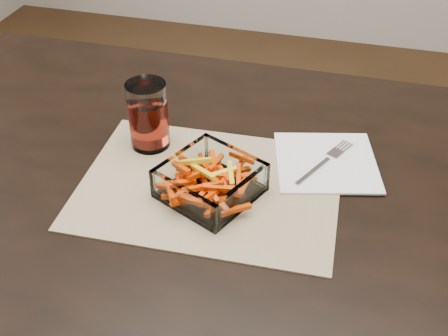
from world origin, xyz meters
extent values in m
cube|color=black|center=(0.00, 0.00, 0.73)|extent=(1.60, 0.90, 0.03)
cylinder|color=black|center=(-0.72, 0.37, 0.36)|extent=(0.06, 0.06, 0.72)
cube|color=tan|center=(-0.10, -0.02, 0.75)|extent=(0.46, 0.35, 0.00)
cube|color=white|center=(-0.09, -0.04, 0.76)|extent=(0.19, 0.19, 0.01)
cube|color=white|center=(-0.06, 0.02, 0.78)|extent=(0.14, 0.07, 0.06)
cube|color=white|center=(-0.12, -0.10, 0.78)|extent=(0.14, 0.07, 0.06)
cube|color=white|center=(-0.15, -0.01, 0.78)|extent=(0.07, 0.14, 0.06)
cube|color=white|center=(-0.03, -0.07, 0.78)|extent=(0.07, 0.14, 0.06)
cylinder|color=white|center=(-0.24, 0.07, 0.82)|extent=(0.07, 0.07, 0.13)
cylinder|color=#B02619|center=(-0.24, 0.07, 0.80)|extent=(0.06, 0.06, 0.09)
cube|color=white|center=(0.09, 0.10, 0.76)|extent=(0.22, 0.22, 0.00)
cube|color=silver|center=(0.07, 0.06, 0.76)|extent=(0.05, 0.09, 0.00)
cube|color=silver|center=(0.11, 0.12, 0.76)|extent=(0.03, 0.04, 0.00)
cube|color=silver|center=(0.11, 0.15, 0.76)|extent=(0.02, 0.03, 0.00)
cube|color=silver|center=(0.12, 0.15, 0.76)|extent=(0.02, 0.03, 0.00)
cube|color=silver|center=(0.12, 0.15, 0.76)|extent=(0.02, 0.03, 0.00)
cube|color=silver|center=(0.13, 0.15, 0.76)|extent=(0.02, 0.03, 0.00)
camera|label=1|loc=(0.12, -0.75, 1.38)|focal=45.00mm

